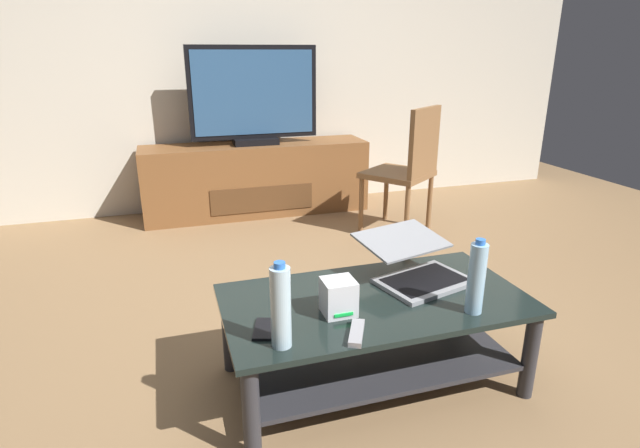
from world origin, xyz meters
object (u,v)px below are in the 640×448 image
object	(u,v)px
laptop	(415,264)
dining_chair	(408,165)
router_box	(339,297)
media_cabinet	(257,179)
tv_remote	(357,333)
television	(254,98)
water_bottle_far	(476,278)
cell_phone	(264,329)
water_bottle_near	(281,307)
coffee_table	(374,324)

from	to	relation	value
laptop	dining_chair	bearing A→B (deg)	64.14
dining_chair	router_box	world-z (taller)	dining_chair
media_cabinet	tv_remote	bearing A→B (deg)	-93.32
media_cabinet	television	world-z (taller)	television
dining_chair	water_bottle_far	size ratio (longest dim) A/B	3.25
laptop	water_bottle_far	xyz separation A→B (m)	(0.07, -0.33, 0.07)
television	cell_phone	xyz separation A→B (m)	(-0.45, -2.53, -0.56)
tv_remote	water_bottle_near	bearing A→B (deg)	-157.44
laptop	router_box	size ratio (longest dim) A/B	3.68
router_box	water_bottle_far	world-z (taller)	water_bottle_far
dining_chair	water_bottle_near	size ratio (longest dim) A/B	3.14
water_bottle_far	tv_remote	world-z (taller)	water_bottle_far
dining_chair	water_bottle_near	distance (m)	2.29
water_bottle_near	dining_chair	bearing A→B (deg)	52.87
coffee_table	dining_chair	world-z (taller)	dining_chair
laptop	router_box	world-z (taller)	laptop
media_cabinet	television	bearing A→B (deg)	-90.00
media_cabinet	laptop	xyz separation A→B (m)	(0.25, -2.33, 0.16)
media_cabinet	router_box	bearing A→B (deg)	-93.71
water_bottle_near	water_bottle_far	world-z (taller)	water_bottle_near
coffee_table	laptop	size ratio (longest dim) A/B	2.43
water_bottle_near	laptop	bearing A→B (deg)	26.85
laptop	television	bearing A→B (deg)	96.11
television	laptop	bearing A→B (deg)	-83.89
coffee_table	television	bearing A→B (deg)	90.38
television	dining_chair	bearing A→B (deg)	-39.83
media_cabinet	coffee_table	bearing A→B (deg)	-89.63
water_bottle_far	cell_phone	distance (m)	0.79
laptop	water_bottle_far	size ratio (longest dim) A/B	1.70
router_box	tv_remote	xyz separation A→B (m)	(0.01, -0.17, -0.06)
coffee_table	dining_chair	size ratio (longest dim) A/B	1.27
laptop	tv_remote	xyz separation A→B (m)	(-0.40, -0.35, -0.05)
dining_chair	cell_phone	world-z (taller)	dining_chair
router_box	cell_phone	bearing A→B (deg)	-172.55
tv_remote	television	bearing A→B (deg)	113.06
laptop	water_bottle_near	bearing A→B (deg)	-153.15
dining_chair	cell_phone	size ratio (longest dim) A/B	6.72
cell_phone	tv_remote	size ratio (longest dim) A/B	0.88
coffee_table	laptop	world-z (taller)	laptop
router_box	water_bottle_near	world-z (taller)	water_bottle_near
television	water_bottle_near	distance (m)	2.70
router_box	water_bottle_far	bearing A→B (deg)	-16.26
coffee_table	router_box	world-z (taller)	router_box
cell_phone	router_box	bearing A→B (deg)	25.58
television	tv_remote	world-z (taller)	television
router_box	water_bottle_near	bearing A→B (deg)	-149.38
television	water_bottle_far	world-z (taller)	television
water_bottle_far	cell_phone	xyz separation A→B (m)	(-0.77, 0.10, -0.13)
cell_phone	laptop	bearing A→B (deg)	35.93
water_bottle_far	water_bottle_near	bearing A→B (deg)	-179.42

